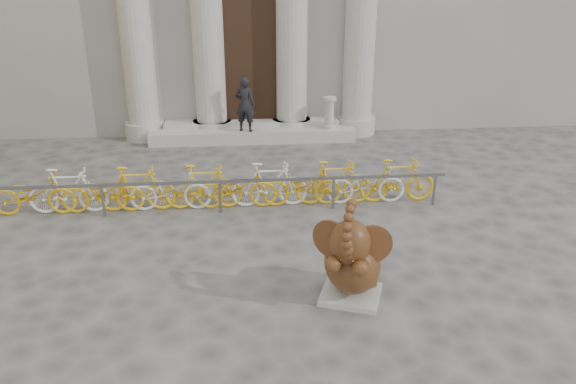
{
  "coord_description": "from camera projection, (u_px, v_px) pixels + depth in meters",
  "views": [
    {
      "loc": [
        -0.34,
        -6.76,
        4.93
      ],
      "look_at": [
        0.46,
        2.5,
        1.1
      ],
      "focal_mm": 35.0,
      "sensor_mm": 36.0,
      "label": 1
    }
  ],
  "objects": [
    {
      "name": "elephant_statue",
      "position": [
        352.0,
        261.0,
        8.62
      ],
      "size": [
        1.21,
        1.43,
        1.81
      ],
      "rotation": [
        0.0,
        0.0,
        -0.36
      ],
      "color": "#A8A59E",
      "rests_on": "ground"
    },
    {
      "name": "pedestrian",
      "position": [
        245.0,
        104.0,
        16.02
      ],
      "size": [
        0.66,
        0.52,
        1.58
      ],
      "primitive_type": "imported",
      "rotation": [
        0.0,
        0.0,
        2.87
      ],
      "color": "black",
      "rests_on": "entrance_steps"
    },
    {
      "name": "entrance_steps",
      "position": [
        253.0,
        133.0,
        16.72
      ],
      "size": [
        6.0,
        1.2,
        0.36
      ],
      "primitive_type": "cube",
      "color": "#A8A59E",
      "rests_on": "ground"
    },
    {
      "name": "ground",
      "position": [
        271.0,
        328.0,
        8.13
      ],
      "size": [
        80.0,
        80.0,
        0.0
      ],
      "primitive_type": "plane",
      "color": "#474442",
      "rests_on": "ground"
    },
    {
      "name": "bike_rack",
      "position": [
        219.0,
        186.0,
        11.94
      ],
      "size": [
        9.62,
        0.53,
        1.0
      ],
      "color": "slate",
      "rests_on": "ground"
    },
    {
      "name": "balustrade_post",
      "position": [
        329.0,
        114.0,
        16.39
      ],
      "size": [
        0.38,
        0.38,
        0.94
      ],
      "color": "#A8A59E",
      "rests_on": "entrance_steps"
    }
  ]
}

